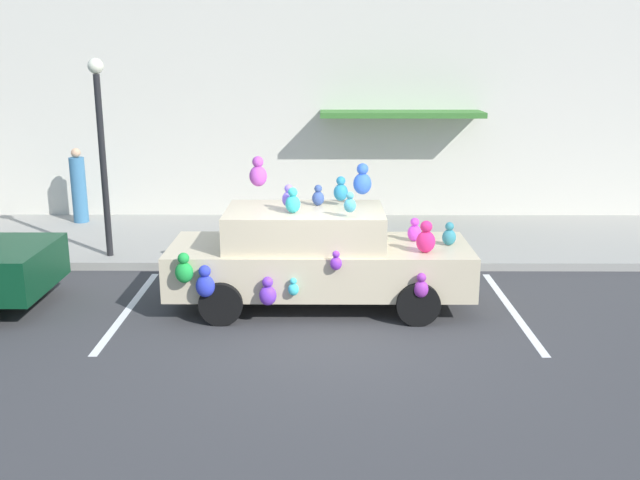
{
  "coord_description": "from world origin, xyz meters",
  "views": [
    {
      "loc": [
        -0.1,
        -9.38,
        3.84
      ],
      "look_at": [
        -0.15,
        1.81,
        0.9
      ],
      "focal_mm": 39.84,
      "sensor_mm": 36.0,
      "label": 1
    }
  ],
  "objects": [
    {
      "name": "teddy_bear_on_sidewalk",
      "position": [
        0.51,
        3.44,
        0.53
      ],
      "size": [
        0.43,
        0.36,
        0.82
      ],
      "color": "#9E723D",
      "rests_on": "sidewalk"
    },
    {
      "name": "plush_covered_car",
      "position": [
        -0.21,
        1.2,
        0.81
      ],
      "size": [
        4.63,
        2.0,
        2.27
      ],
      "color": "beige",
      "rests_on": "ground"
    },
    {
      "name": "street_lamp_post",
      "position": [
        -4.13,
        3.5,
        2.39
      ],
      "size": [
        0.28,
        0.28,
        3.62
      ],
      "color": "black",
      "rests_on": "sidewalk"
    },
    {
      "name": "sidewalk",
      "position": [
        0.0,
        5.0,
        0.07
      ],
      "size": [
        24.0,
        4.0,
        0.15
      ],
      "primitive_type": "cube",
      "color": "gray",
      "rests_on": "ground"
    },
    {
      "name": "ground_plane",
      "position": [
        0.0,
        0.0,
        0.0
      ],
      "size": [
        60.0,
        60.0,
        0.0
      ],
      "primitive_type": "plane",
      "color": "#38383A"
    },
    {
      "name": "storefront_building",
      "position": [
        0.02,
        7.14,
        3.19
      ],
      "size": [
        24.0,
        1.25,
        6.4
      ],
      "color": "beige",
      "rests_on": "ground"
    },
    {
      "name": "parking_stripe_front",
      "position": [
        2.82,
        1.0,
        0.0
      ],
      "size": [
        0.12,
        3.6,
        0.01
      ],
      "primitive_type": "cube",
      "color": "silver",
      "rests_on": "ground"
    },
    {
      "name": "pedestrian_near_shopfront",
      "position": [
        -5.59,
        6.26,
        0.93
      ],
      "size": [
        0.33,
        0.33,
        1.67
      ],
      "color": "teal",
      "rests_on": "sidewalk"
    },
    {
      "name": "parking_stripe_rear",
      "position": [
        -3.13,
        1.0,
        0.0
      ],
      "size": [
        0.12,
        3.6,
        0.01
      ],
      "primitive_type": "cube",
      "color": "silver",
      "rests_on": "ground"
    }
  ]
}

